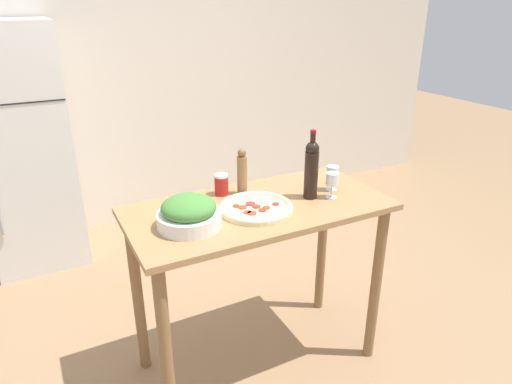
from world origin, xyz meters
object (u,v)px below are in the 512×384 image
Objects in this scene: pepper_mill at (242,172)px; wine_glass_far at (332,173)px; refrigerator at (24,149)px; salad_bowl at (189,213)px; wine_bottle at (311,168)px; homemade_pizza at (256,208)px; wine_glass_near at (332,180)px; salt_canister at (221,184)px.

wine_glass_far is at bearing -21.19° from pepper_mill.
pepper_mill is (0.97, -1.62, 0.19)m from refrigerator.
salad_bowl is (-0.80, -0.05, -0.03)m from wine_glass_far.
salad_bowl is at bearing -148.68° from pepper_mill.
wine_bottle is 0.34m from homemade_pizza.
wine_glass_far is 0.55× the size of pepper_mill.
refrigerator is 7.31× the size of pepper_mill.
pepper_mill reaches higher than wine_glass_near.
wine_glass_far is (0.15, 0.03, -0.06)m from wine_bottle.
salad_bowl is at bearing -178.11° from wine_bottle.
pepper_mill is 0.85× the size of salad_bowl.
wine_bottle is 0.65m from salad_bowl.
salt_canister is (-0.07, 0.25, 0.04)m from homemade_pizza.
wine_bottle is at bearing 2.39° from homemade_pizza.
salt_canister is at bearing 148.62° from wine_glass_near.
wine_glass_near is 0.45m from pepper_mill.
wine_bottle is 1.23× the size of salad_bowl.
wine_bottle is 1.00× the size of homemade_pizza.
refrigerator is at bearing 124.56° from wine_bottle.
salad_bowl is at bearing 177.79° from wine_glass_near.
pepper_mill is (-0.44, 0.17, 0.02)m from wine_glass_far.
wine_glass_far is (1.41, -1.79, 0.17)m from refrigerator.
salt_canister is (-0.10, 0.04, -0.06)m from pepper_mill.
wine_glass_near is 0.56m from salt_canister.
wine_glass_near and wine_glass_far have the same top height.
salad_bowl is at bearing -178.57° from homemade_pizza.
refrigerator is at bearing 120.93° from pepper_mill.
homemade_pizza is at bearing 1.43° from salad_bowl.
wine_glass_near is (1.35, -1.87, 0.17)m from refrigerator.
salad_bowl reaches higher than wine_glass_near.
wine_glass_near is 0.55× the size of pepper_mill.
salad_bowl reaches higher than homemade_pizza.
salad_bowl is at bearing -71.74° from refrigerator.
refrigerator reaches higher than wine_bottle.
homemade_pizza is 0.26m from salt_canister.
wine_glass_far is at bearing -51.82° from refrigerator.
wine_glass_near is 0.42m from homemade_pizza.
wine_bottle is 0.12m from wine_glass_near.
homemade_pizza is (-0.31, -0.01, -0.14)m from wine_bottle.
refrigerator is 1.95m from salad_bowl.
pepper_mill is at bearing 31.32° from salad_bowl.
salad_bowl is at bearing -176.30° from wine_glass_far.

